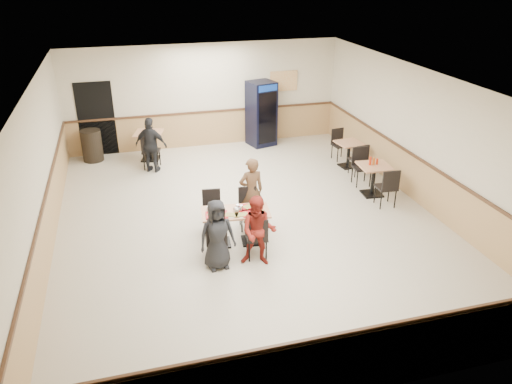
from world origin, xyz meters
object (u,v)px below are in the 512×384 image
object	(u,v)px
diner_woman_left	(217,235)
diner_woman_right	(258,231)
side_table_near	(374,175)
trash_bin	(92,146)
side_table_far	(349,151)
main_table	(236,222)
diner_man_opposite	(251,191)
pepsi_cooler	(261,114)
back_table	(149,142)
lone_diner	(151,145)

from	to	relation	value
diner_woman_left	diner_woman_right	world-z (taller)	diner_woman_right
side_table_near	trash_bin	xyz separation A→B (m)	(-6.46, 4.10, -0.06)
diner_woman_left	side_table_near	distance (m)	4.65
diner_woman_right	side_table_far	distance (m)	5.35
trash_bin	main_table	bearing A→B (deg)	-62.59
diner_woman_left	side_table_near	xyz separation A→B (m)	(4.17, 2.05, -0.17)
diner_man_opposite	pepsi_cooler	world-z (taller)	pepsi_cooler
diner_man_opposite	pepsi_cooler	size ratio (longest dim) A/B	0.77
diner_man_opposite	side_table_near	xyz separation A→B (m)	(3.14, 0.58, -0.23)
diner_woman_right	pepsi_cooler	distance (m)	6.56
diner_woman_right	side_table_near	xyz separation A→B (m)	(3.42, 2.14, -0.18)
pepsi_cooler	trash_bin	world-z (taller)	pepsi_cooler
side_table_far	pepsi_cooler	bearing A→B (deg)	126.82
side_table_far	back_table	bearing A→B (deg)	158.98
side_table_near	side_table_far	distance (m)	1.80
diner_woman_right	side_table_far	world-z (taller)	diner_woman_right
main_table	diner_woman_left	size ratio (longest dim) A/B	1.03
back_table	side_table_far	bearing A→B (deg)	-21.02
main_table	diner_woman_right	distance (m)	0.88
diner_man_opposite	lone_diner	xyz separation A→B (m)	(-1.78, 3.43, -0.00)
side_table_near	pepsi_cooler	xyz separation A→B (m)	(-1.57, 4.14, 0.46)
lone_diner	trash_bin	world-z (taller)	lone_diner
lone_diner	side_table_far	world-z (taller)	lone_diner
diner_woman_left	lone_diner	bearing A→B (deg)	93.16
back_table	trash_bin	size ratio (longest dim) A/B	1.03
trash_bin	back_table	bearing A→B (deg)	-12.78
side_table_far	pepsi_cooler	distance (m)	2.99
side_table_near	trash_bin	bearing A→B (deg)	147.59
lone_diner	side_table_far	distance (m)	5.23
diner_woman_left	diner_woman_right	bearing A→B (deg)	-12.54
diner_woman_left	trash_bin	xyz separation A→B (m)	(-2.30, 6.15, -0.23)
back_table	pepsi_cooler	bearing A→B (deg)	6.69
trash_bin	lone_diner	bearing A→B (deg)	-39.00
diner_woman_left	back_table	size ratio (longest dim) A/B	1.47
lone_diner	side_table_far	xyz separation A→B (m)	(5.12, -1.07, -0.27)
main_table	side_table_far	size ratio (longest dim) A/B	1.91
diner_woman_right	back_table	distance (m)	6.08
side_table_far	diner_woman_left	bearing A→B (deg)	-138.70
diner_woman_left	main_table	bearing A→B (deg)	49.56
side_table_near	side_table_far	bearing A→B (deg)	83.64
diner_man_opposite	diner_woman_left	bearing A→B (deg)	50.11
diner_woman_left	lone_diner	distance (m)	4.96
diner_woman_right	diner_man_opposite	xyz separation A→B (m)	(0.29, 1.56, 0.06)
lone_diner	main_table	bearing A→B (deg)	134.92
back_table	main_table	bearing A→B (deg)	-75.97
diner_woman_left	back_table	world-z (taller)	diner_woman_left
diner_woman_right	diner_woman_left	bearing A→B (deg)	-166.22
side_table_near	pepsi_cooler	world-z (taller)	pepsi_cooler
main_table	lone_diner	size ratio (longest dim) A/B	0.94
lone_diner	back_table	distance (m)	0.92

